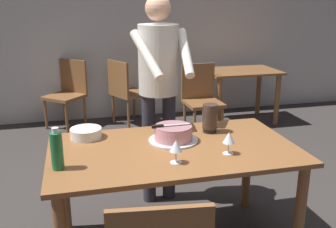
% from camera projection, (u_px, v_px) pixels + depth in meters
% --- Properties ---
extents(back_wall, '(10.00, 0.12, 2.70)m').
position_uv_depth(back_wall, '(115.00, 24.00, 5.38)').
color(back_wall, silver).
rests_on(back_wall, ground_plane).
extents(main_dining_table, '(1.62, 0.93, 0.75)m').
position_uv_depth(main_dining_table, '(173.00, 162.00, 2.55)').
color(main_dining_table, brown).
rests_on(main_dining_table, ground_plane).
extents(cake_on_platter, '(0.34, 0.34, 0.11)m').
position_uv_depth(cake_on_platter, '(173.00, 134.00, 2.62)').
color(cake_on_platter, silver).
rests_on(cake_on_platter, main_dining_table).
extents(cake_knife, '(0.27, 0.03, 0.02)m').
position_uv_depth(cake_knife, '(163.00, 126.00, 2.58)').
color(cake_knife, silver).
rests_on(cake_knife, cake_on_platter).
extents(plate_stack, '(0.22, 0.22, 0.07)m').
position_uv_depth(plate_stack, '(86.00, 133.00, 2.68)').
color(plate_stack, white).
rests_on(plate_stack, main_dining_table).
extents(wine_glass_near, '(0.08, 0.08, 0.14)m').
position_uv_depth(wine_glass_near, '(229.00, 138.00, 2.38)').
color(wine_glass_near, silver).
rests_on(wine_glass_near, main_dining_table).
extents(wine_glass_far, '(0.08, 0.08, 0.14)m').
position_uv_depth(wine_glass_far, '(176.00, 147.00, 2.25)').
color(wine_glass_far, silver).
rests_on(wine_glass_far, main_dining_table).
extents(water_bottle, '(0.07, 0.07, 0.25)m').
position_uv_depth(water_bottle, '(57.00, 150.00, 2.17)').
color(water_bottle, '#1E6B38').
rests_on(water_bottle, main_dining_table).
extents(hurricane_lamp, '(0.11, 0.11, 0.21)m').
position_uv_depth(hurricane_lamp, '(210.00, 118.00, 2.78)').
color(hurricane_lamp, black).
rests_on(hurricane_lamp, main_dining_table).
extents(person_cutting_cake, '(0.46, 0.57, 1.72)m').
position_uv_depth(person_cutting_cake, '(159.00, 78.00, 3.06)').
color(person_cutting_cake, '#2D2D38').
rests_on(person_cutting_cake, ground_plane).
extents(background_table, '(1.00, 0.70, 0.74)m').
position_uv_depth(background_table, '(241.00, 82.00, 5.33)').
color(background_table, brown).
rests_on(background_table, ground_plane).
extents(background_chair_0, '(0.59, 0.59, 0.90)m').
position_uv_depth(background_chair_0, '(126.00, 90.00, 5.22)').
color(background_chair_0, brown).
rests_on(background_chair_0, ground_plane).
extents(background_chair_1, '(0.46, 0.46, 0.90)m').
position_uv_depth(background_chair_1, '(201.00, 97.00, 4.84)').
color(background_chair_1, brown).
rests_on(background_chair_1, ground_plane).
extents(background_chair_2, '(0.62, 0.62, 0.90)m').
position_uv_depth(background_chair_2, '(68.00, 91.00, 5.16)').
color(background_chair_2, brown).
rests_on(background_chair_2, ground_plane).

